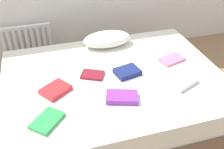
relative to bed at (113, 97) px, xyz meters
name	(u,v)px	position (x,y,z in m)	size (l,w,h in m)	color
ground_plane	(113,116)	(0.00, 0.00, -0.25)	(8.00, 8.00, 0.00)	#93704C
bed	(113,97)	(0.00, 0.00, 0.00)	(2.00, 1.50, 0.50)	brown
radiator	(28,43)	(-0.75, 1.20, 0.08)	(0.59, 0.04, 0.46)	white
pillow	(107,39)	(0.09, 0.55, 0.33)	(0.51, 0.27, 0.16)	white
textbook_navy	(127,72)	(0.13, -0.01, 0.28)	(0.21, 0.16, 0.05)	navy
textbook_maroon	(93,75)	(-0.18, 0.05, 0.26)	(0.20, 0.14, 0.02)	maroon
textbook_purple	(122,97)	(-0.03, -0.33, 0.28)	(0.25, 0.15, 0.05)	purple
textbook_red	(56,90)	(-0.52, -0.08, 0.27)	(0.22, 0.17, 0.04)	red
textbook_green	(47,121)	(-0.62, -0.42, 0.27)	(0.24, 0.16, 0.03)	green
textbook_white	(182,82)	(0.54, -0.28, 0.27)	(0.24, 0.16, 0.04)	white
textbook_pink	(172,59)	(0.62, 0.09, 0.27)	(0.24, 0.15, 0.03)	pink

